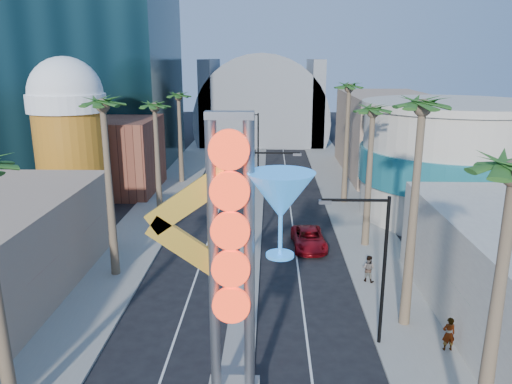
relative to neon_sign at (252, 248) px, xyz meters
name	(u,v)px	position (x,y,z in m)	size (l,w,h in m)	color
sidewalk_west	(166,198)	(-10.32, 32.04, -7.23)	(5.00, 100.00, 0.15)	gray
sidewalk_east	(347,199)	(8.68, 32.04, -7.23)	(5.00, 100.00, 0.15)	gray
median	(257,191)	(-0.82, 35.04, -7.23)	(1.60, 84.00, 0.15)	gray
brick_filler_west	(111,155)	(-16.82, 35.04, -3.31)	(10.00, 10.00, 8.00)	brown
filler_east	(386,134)	(15.18, 45.04, -2.31)	(10.00, 20.00, 10.00)	tan
beer_mug	(69,131)	(-17.82, 27.04, 0.54)	(7.00, 7.00, 14.50)	#C07519
turquoise_building	(451,161)	(17.18, 27.04, -2.06)	(16.60, 16.60, 10.60)	#B8AB9B
canopy	(262,117)	(-0.82, 69.04, -3.00)	(22.00, 16.00, 22.00)	slate
neon_sign	(252,248)	(0.00, 0.00, 0.00)	(6.53, 2.60, 12.55)	gray
streetlight_0	(257,192)	(-0.27, 17.04, -2.43)	(3.79, 0.25, 8.00)	black
streetlight_1	(254,139)	(-1.36, 41.04, -2.43)	(3.79, 0.25, 8.00)	black
streetlight_2	(375,258)	(5.91, 5.04, -2.47)	(3.45, 0.25, 8.00)	black
palm_1	(103,116)	(-9.82, 13.04, 3.52)	(2.40, 2.40, 12.70)	brown
palm_2	(155,113)	(-9.82, 27.04, 2.17)	(2.40, 2.40, 11.20)	brown
palm_3	(179,102)	(-9.82, 39.04, 2.17)	(2.40, 2.40, 11.20)	brown
palm_5	(421,123)	(8.18, 7.04, 3.96)	(2.40, 2.40, 13.20)	brown
palm_6	(372,120)	(8.18, 19.04, 2.62)	(2.40, 2.40, 11.70)	brown
palm_7	(349,95)	(8.18, 31.04, 3.52)	(2.40, 2.40, 12.70)	brown
red_pickup	(309,239)	(3.72, 18.56, -6.57)	(2.44, 5.29, 1.47)	maroon
pedestrian_a	(449,334)	(9.67, 4.42, -6.26)	(0.66, 0.43, 1.80)	gray
pedestrian_b	(368,268)	(7.14, 12.31, -6.26)	(0.88, 0.68, 1.80)	gray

